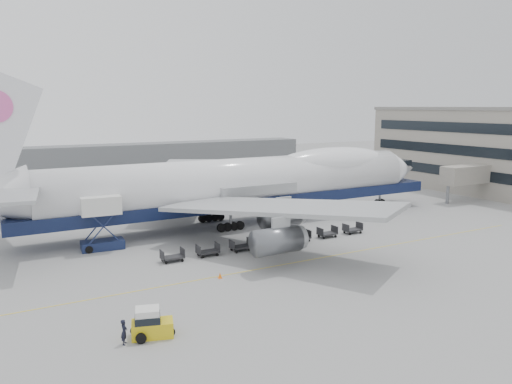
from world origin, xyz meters
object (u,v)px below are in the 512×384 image
baggage_tug (151,324)px  catering_truck (101,219)px  ground_worker (124,332)px  airliner (245,182)px

baggage_tug → catering_truck: bearing=102.3°
baggage_tug → ground_worker: size_ratio=1.81×
airliner → catering_truck: bearing=-170.0°
catering_truck → ground_worker: 24.13m
ground_worker → baggage_tug: bearing=-56.0°
airliner → catering_truck: size_ratio=11.15×
baggage_tug → ground_worker: baggage_tug is taller
baggage_tug → ground_worker: bearing=-156.0°
catering_truck → baggage_tug: bearing=-90.5°
airliner → ground_worker: airliner is taller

